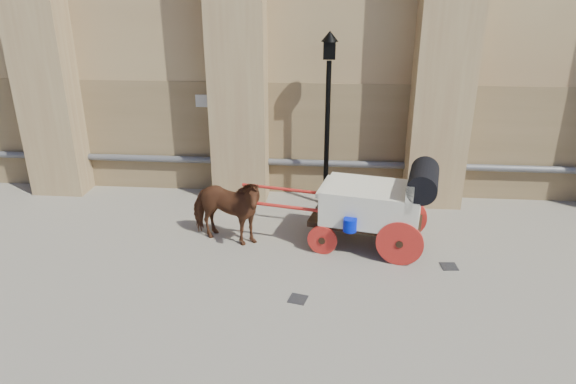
{
  "coord_description": "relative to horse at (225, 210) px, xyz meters",
  "views": [
    {
      "loc": [
        1.34,
        -9.1,
        5.33
      ],
      "look_at": [
        0.47,
        0.98,
        1.22
      ],
      "focal_mm": 32.0,
      "sensor_mm": 36.0,
      "label": 1
    }
  ],
  "objects": [
    {
      "name": "ground",
      "position": [
        0.89,
        -0.92,
        -0.79
      ],
      "size": [
        90.0,
        90.0,
        0.0
      ],
      "primitive_type": "plane",
      "color": "gray",
      "rests_on": "ground"
    },
    {
      "name": "drain_grate_far",
      "position": [
        4.72,
        -0.68,
        -0.78
      ],
      "size": [
        0.35,
        0.35,
        0.01
      ],
      "primitive_type": "cube",
      "rotation": [
        0.0,
        0.0,
        0.09
      ],
      "color": "black",
      "rests_on": "ground"
    },
    {
      "name": "street_lamp",
      "position": [
        2.14,
        2.34,
        1.53
      ],
      "size": [
        0.41,
        0.41,
        4.34
      ],
      "color": "black",
      "rests_on": "ground"
    },
    {
      "name": "drain_grate_near",
      "position": [
        1.73,
        -2.11,
        -0.78
      ],
      "size": [
        0.39,
        0.39,
        0.01
      ],
      "primitive_type": "cube",
      "rotation": [
        0.0,
        0.0,
        -0.24
      ],
      "color": "black",
      "rests_on": "ground"
    },
    {
      "name": "horse",
      "position": [
        0.0,
        0.0,
        0.0
      ],
      "size": [
        2.04,
        1.38,
        1.58
      ],
      "primitive_type": "imported",
      "rotation": [
        0.0,
        0.0,
        1.26
      ],
      "color": "#562B17",
      "rests_on": "ground"
    },
    {
      "name": "carriage",
      "position": [
        3.29,
        0.07,
        0.26
      ],
      "size": [
        4.59,
        2.07,
        1.95
      ],
      "rotation": [
        0.0,
        0.0,
        -0.21
      ],
      "color": "black",
      "rests_on": "ground"
    }
  ]
}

